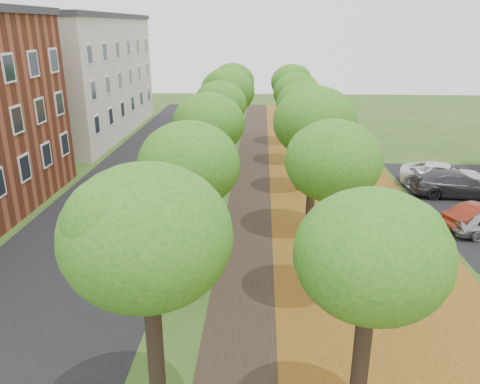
# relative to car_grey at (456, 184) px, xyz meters

# --- Properties ---
(street_asphalt) EXTENTS (8.00, 70.00, 0.01)m
(street_asphalt) POSITION_rel_car_grey_xyz_m (-19.07, -2.28, -0.72)
(street_asphalt) COLOR black
(street_asphalt) RESTS_ON ground
(footpath) EXTENTS (3.20, 70.00, 0.01)m
(footpath) POSITION_rel_car_grey_xyz_m (-11.57, -2.28, -0.72)
(footpath) COLOR black
(footpath) RESTS_ON ground
(leaf_verge) EXTENTS (7.50, 70.00, 0.01)m
(leaf_verge) POSITION_rel_car_grey_xyz_m (-6.57, -2.28, -0.72)
(leaf_verge) COLOR #94621B
(leaf_verge) RESTS_ON ground
(tree_row_west) EXTENTS (3.45, 33.45, 6.44)m
(tree_row_west) POSITION_rel_car_grey_xyz_m (-13.77, -2.28, 4.20)
(tree_row_west) COLOR black
(tree_row_west) RESTS_ON ground
(tree_row_east) EXTENTS (3.45, 33.45, 6.44)m
(tree_row_east) POSITION_rel_car_grey_xyz_m (-8.97, -2.28, 4.20)
(tree_row_east) COLOR black
(tree_row_east) RESTS_ON ground
(building_cream) EXTENTS (10.30, 20.30, 10.40)m
(building_cream) POSITION_rel_car_grey_xyz_m (-28.57, 15.72, 4.48)
(building_cream) COLOR beige
(building_cream) RESTS_ON ground
(car_grey) EXTENTS (5.12, 2.35, 1.45)m
(car_grey) POSITION_rel_car_grey_xyz_m (0.00, 0.00, 0.00)
(car_grey) COLOR #35353A
(car_grey) RESTS_ON ground
(car_white) EXTENTS (5.75, 4.17, 1.45)m
(car_white) POSITION_rel_car_grey_xyz_m (-0.05, 1.64, 0.00)
(car_white) COLOR white
(car_white) RESTS_ON ground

